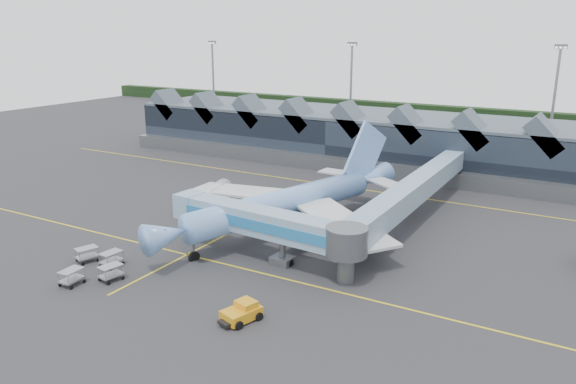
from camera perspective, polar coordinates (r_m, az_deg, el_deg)
The scene contains 10 objects.
ground at distance 72.36m, azimuth -6.16°, elevation -4.26°, with size 260.00×260.00×0.00m, color #2B2B2E.
taxi_stripes at distance 80.17m, azimuth -1.96°, elevation -2.12°, with size 120.00×60.00×0.01m.
tree_line_far at distance 171.02m, azimuth 16.17°, elevation 7.71°, with size 260.00×4.00×4.00m, color black.
terminal at distance 113.41m, azimuth 5.86°, elevation 5.76°, with size 90.00×22.25×12.52m.
light_masts at distance 119.62m, azimuth 20.73°, elevation 9.04°, with size 132.40×42.56×22.45m.
main_airliner at distance 72.35m, azimuth 0.26°, elevation -0.95°, with size 33.90×39.89×13.09m.
jet_bridge at distance 62.03m, azimuth -1.38°, elevation -3.51°, with size 25.43×5.61×6.04m.
fuel_truck at distance 82.18m, azimuth -7.55°, elevation -0.37°, with size 4.92×10.45×3.49m.
pushback_tug at distance 51.49m, azimuth -4.72°, elevation -12.09°, with size 3.26×4.25×1.72m.
baggage_carts at distance 63.94m, azimuth -18.97°, elevation -7.00°, with size 8.22×7.88×1.64m.
Camera 1 is at (40.39, -54.57, 25.03)m, focal length 35.00 mm.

